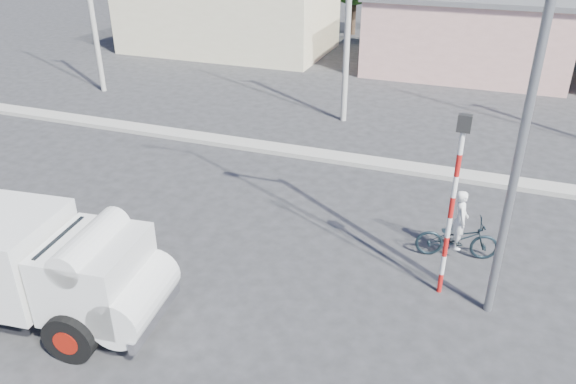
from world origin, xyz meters
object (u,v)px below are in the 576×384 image
(truck, at_px, (27,264))
(cyclist, at_px, (459,230))
(bicycle, at_px, (457,238))
(streetlight, at_px, (522,95))
(traffic_pole, at_px, (454,193))

(truck, relative_size, cyclist, 3.85)
(bicycle, distance_m, streetlight, 4.89)
(cyclist, xyz_separation_m, traffic_pole, (-0.19, -1.65, 1.80))
(cyclist, bearing_deg, traffic_pole, 161.26)
(truck, distance_m, bicycle, 10.09)
(cyclist, distance_m, streetlight, 4.66)
(truck, bearing_deg, traffic_pole, 19.07)
(streetlight, bearing_deg, bicycle, 110.96)
(cyclist, relative_size, streetlight, 0.18)
(truck, distance_m, cyclist, 10.07)
(traffic_pole, xyz_separation_m, streetlight, (0.94, -0.30, 2.37))
(truck, relative_size, bicycle, 2.96)
(traffic_pole, bearing_deg, streetlight, -17.73)
(bicycle, height_order, traffic_pole, traffic_pole)
(traffic_pole, bearing_deg, bicycle, 83.30)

